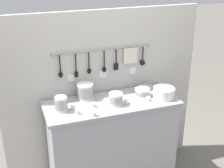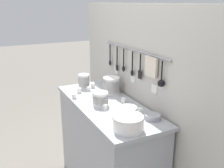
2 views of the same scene
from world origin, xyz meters
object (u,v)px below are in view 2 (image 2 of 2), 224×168
Objects in this scene: bowl_stack_tall_left at (112,85)px; cup_back_left at (140,111)px; cup_beside_plates at (94,95)px; bowl_stack_wide_centre at (128,112)px; steel_mixing_bowl at (152,117)px; bowl_stack_nested_right at (101,99)px; cup_centre at (93,85)px; cup_front_left at (105,107)px; bowl_stack_back_corner at (84,81)px; cup_by_caddy at (74,96)px; plate_stack at (128,123)px; cup_edge_near at (124,100)px; cup_edge_far at (88,89)px; cup_back_right at (115,118)px; cup_front_right at (79,91)px.

bowl_stack_tall_left reaches higher than cup_back_left.
bowl_stack_wide_centre is at bearing 6.12° from cup_beside_plates.
bowl_stack_tall_left reaches higher than steel_mixing_bowl.
bowl_stack_nested_right is 0.50m from cup_centre.
bowl_stack_tall_left reaches higher than cup_front_left.
bowl_stack_back_corner reaches higher than cup_by_caddy.
bowl_stack_back_corner is 0.98m from steel_mixing_bowl.
plate_stack is at bearing 9.82° from cup_by_caddy.
cup_beside_plates is at bearing 176.23° from plate_stack.
bowl_stack_wide_centre is 0.31m from cup_edge_near.
plate_stack is 4.81× the size of cup_edge_far.
bowl_stack_tall_left is 0.75× the size of plate_stack.
cup_centre is at bearing -174.31° from cup_back_left.
steel_mixing_bowl is 2.79× the size of cup_edge_near.
cup_front_left is (0.34, -0.23, -0.06)m from bowl_stack_tall_left.
cup_back_right is 0.83m from cup_centre.
bowl_stack_back_corner is at bearing 176.60° from plate_stack.
bowl_stack_nested_right is at bearing -100.71° from cup_edge_near.
bowl_stack_tall_left is at bearing 47.02° from cup_edge_far.
cup_centre is at bearing 168.73° from cup_back_right.
plate_stack reaches higher than cup_beside_plates.
bowl_stack_nested_right reaches higher than cup_back_right.
bowl_stack_wide_centre is at bearing -22.97° from cup_edge_near.
cup_back_left is (-0.20, 0.23, -0.03)m from plate_stack.
cup_edge_near is 0.47m from cup_by_caddy.
cup_front_right is at bearing -118.08° from bowl_stack_tall_left.
cup_front_right is (0.01, -0.11, 0.00)m from cup_edge_far.
bowl_stack_tall_left is at bearing -178.96° from steel_mixing_bowl.
cup_beside_plates is (-0.55, 0.06, 0.00)m from cup_back_right.
bowl_stack_back_corner is at bearing -176.99° from bowl_stack_wide_centre.
cup_back_right is at bearing -175.34° from plate_stack.
bowl_stack_wide_centre is 0.12m from cup_back_left.
cup_by_caddy reaches higher than steel_mixing_bowl.
cup_centre is 0.60m from cup_front_left.
cup_edge_far is 0.11m from cup_front_right.
cup_beside_plates is (0.30, -0.01, -0.05)m from bowl_stack_back_corner.
cup_edge_near is (-0.47, 0.22, -0.03)m from plate_stack.
cup_edge_near is at bearing 8.22° from cup_centre.
bowl_stack_tall_left is 1.12× the size of bowl_stack_wide_centre.
plate_stack reaches higher than cup_centre.
bowl_stack_nested_right is 2.95× the size of cup_front_right.
cup_back_right and cup_beside_plates have the same top height.
cup_beside_plates is (0.18, 0.09, 0.00)m from cup_front_right.
cup_back_right is at bearing -5.37° from bowl_stack_nested_right.
cup_front_right and cup_by_caddy have the same top height.
plate_stack is 4.81× the size of cup_by_caddy.
bowl_stack_nested_right is 2.95× the size of cup_centre.
bowl_stack_nested_right reaches higher than cup_edge_near.
cup_front_left is (0.10, -0.01, -0.04)m from bowl_stack_nested_right.
cup_edge_far is 1.00× the size of cup_back_left.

